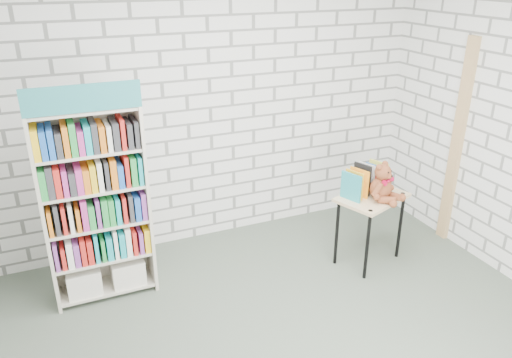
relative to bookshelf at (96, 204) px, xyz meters
name	(u,v)px	position (x,y,z in m)	size (l,w,h in m)	color
ground	(301,351)	(1.23, -1.36, -0.87)	(4.50, 4.50, 0.00)	#4A5648
room_shell	(311,125)	(1.23, -1.36, 0.91)	(4.52, 4.02, 2.81)	silver
bookshelf	(96,204)	(0.00, 0.00, 0.00)	(0.85, 0.33, 1.90)	beige
display_table	(371,205)	(2.43, -0.48, -0.27)	(0.76, 0.64, 0.70)	tan
table_books	(364,180)	(2.40, -0.38, -0.04)	(0.49, 0.34, 0.27)	teal
teddy_bear	(383,185)	(2.47, -0.57, -0.03)	(0.34, 0.32, 0.36)	brown
door_trim	(457,144)	(3.46, -0.41, 0.18)	(0.05, 0.12, 2.10)	tan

